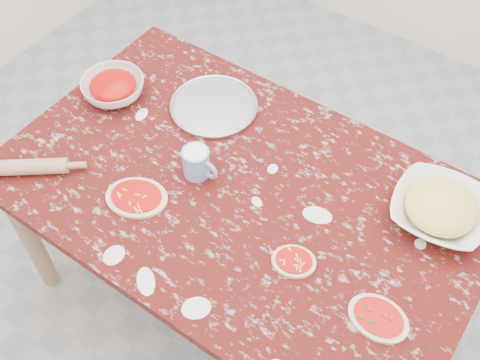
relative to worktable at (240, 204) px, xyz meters
name	(u,v)px	position (x,y,z in m)	size (l,w,h in m)	color
ground	(240,293)	(0.00, 0.00, -0.67)	(4.00, 4.00, 0.00)	gray
worktable	(240,204)	(0.00, 0.00, 0.00)	(1.60, 1.00, 0.75)	#410E0C
pizza_tray	(214,107)	(-0.30, 0.26, 0.09)	(0.32, 0.32, 0.01)	#B2B2B7
sauce_bowl	(113,88)	(-0.65, 0.09, 0.12)	(0.23, 0.23, 0.07)	white
cheese_bowl	(440,211)	(0.58, 0.27, 0.12)	(0.30, 0.30, 0.07)	white
flour_mug	(197,163)	(-0.16, -0.02, 0.14)	(0.14, 0.09, 0.11)	#759BD2
pizza_left	(137,197)	(-0.25, -0.23, 0.09)	(0.25, 0.23, 0.02)	beige
pizza_mid	(294,261)	(0.29, -0.13, 0.09)	(0.17, 0.16, 0.02)	beige
pizza_right	(378,318)	(0.58, -0.15, 0.09)	(0.18, 0.14, 0.02)	beige
rolling_pin	(27,167)	(-0.63, -0.35, 0.11)	(0.05, 0.05, 0.27)	tan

